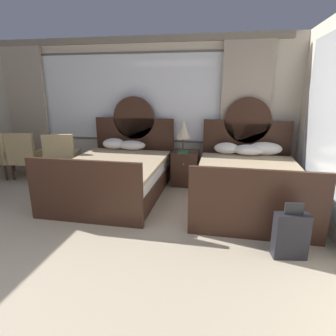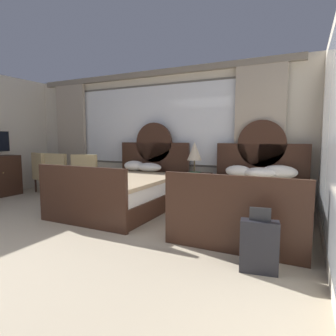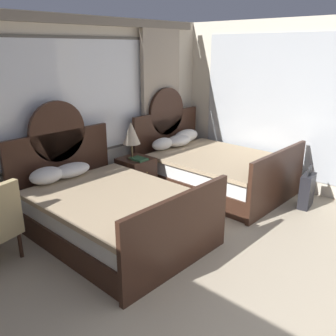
% 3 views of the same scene
% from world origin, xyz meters
% --- Properties ---
extents(wall_back_window, '(6.50, 0.22, 2.70)m').
position_xyz_m(wall_back_window, '(0.00, 4.32, 1.41)').
color(wall_back_window, beige).
rests_on(wall_back_window, ground_plane).
extents(bed_near_window, '(1.60, 2.26, 1.60)m').
position_xyz_m(bed_near_window, '(0.14, 3.09, 0.34)').
color(bed_near_window, '#382116').
rests_on(bed_near_window, ground_plane).
extents(bed_near_mirror, '(1.60, 2.26, 1.60)m').
position_xyz_m(bed_near_mirror, '(2.32, 3.10, 0.34)').
color(bed_near_mirror, '#382116').
rests_on(bed_near_mirror, ground_plane).
extents(nightstand_between_beds, '(0.48, 0.50, 0.63)m').
position_xyz_m(nightstand_between_beds, '(1.23, 3.78, 0.31)').
color(nightstand_between_beds, '#382116').
rests_on(nightstand_between_beds, ground_plane).
extents(table_lamp_on_nightstand, '(0.27, 0.27, 0.58)m').
position_xyz_m(table_lamp_on_nightstand, '(1.18, 3.80, 1.03)').
color(table_lamp_on_nightstand, brown).
rests_on(table_lamp_on_nightstand, nightstand_between_beds).
extents(book_on_nightstand, '(0.18, 0.26, 0.03)m').
position_xyz_m(book_on_nightstand, '(1.21, 3.69, 0.64)').
color(book_on_nightstand, '#285133').
rests_on(book_on_nightstand, nightstand_between_beds).
extents(armchair_by_window_left, '(0.68, 0.68, 0.94)m').
position_xyz_m(armchair_by_window_left, '(-1.12, 3.51, 0.48)').
color(armchair_by_window_left, tan).
rests_on(armchair_by_window_left, ground_plane).
extents(armchair_by_window_centre, '(0.59, 0.59, 0.94)m').
position_xyz_m(armchair_by_window_centre, '(-1.90, 3.51, 0.48)').
color(armchair_by_window_centre, tan).
rests_on(armchair_by_window_centre, ground_plane).
extents(armchair_by_window_right, '(0.70, 0.70, 0.94)m').
position_xyz_m(armchair_by_window_right, '(-2.41, 3.51, 0.48)').
color(armchair_by_window_right, tan).
rests_on(armchair_by_window_right, ground_plane).
extents(suitcase_on_floor, '(0.37, 0.20, 0.63)m').
position_xyz_m(suitcase_on_floor, '(2.66, 1.62, 0.26)').
color(suitcase_on_floor, black).
rests_on(suitcase_on_floor, ground_plane).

